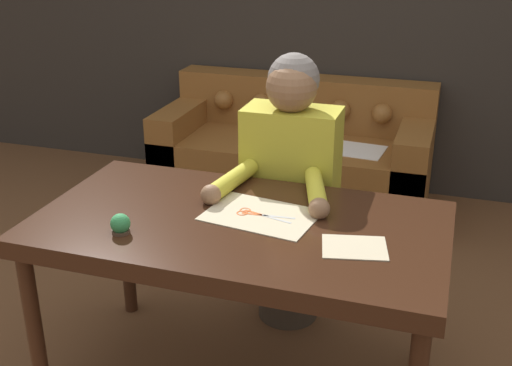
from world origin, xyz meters
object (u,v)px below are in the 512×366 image
dining_table (240,238)px  couch (295,157)px  person (290,191)px  pin_cushion (120,224)px  scissors (255,214)px

dining_table → couch: 1.94m
couch → person: (0.33, -1.35, 0.35)m
couch → pin_cushion: pin_cushion is taller
dining_table → person: size_ratio=1.19×
person → dining_table: bearing=-95.0°
person → scissors: 0.49m
dining_table → couch: bearing=98.4°
person → couch: bearing=103.6°
pin_cushion → person: bearing=61.9°
dining_table → scissors: bearing=54.4°
dining_table → scissors: 0.10m
dining_table → person: person is taller
dining_table → scissors: size_ratio=6.74×
dining_table → pin_cushion: size_ratio=20.88×
dining_table → pin_cushion: 0.44m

